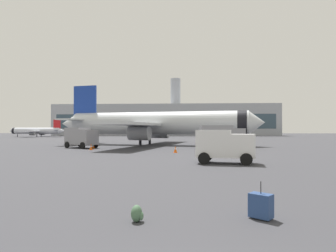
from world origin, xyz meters
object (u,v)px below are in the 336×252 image
(airplane_at_gate, at_px, (155,123))
(cargo_van, at_px, (224,145))
(safety_cone_near, at_px, (93,146))
(traveller_backpack, at_px, (137,214))
(rolling_suitcase, at_px, (261,206))
(fuel_truck, at_px, (221,136))
(safety_cone_far, at_px, (91,147))
(safety_cone_mid, at_px, (175,149))
(service_truck, at_px, (81,137))
(airplane_taxiing, at_px, (36,131))

(airplane_at_gate, height_order, cargo_van, airplane_at_gate)
(safety_cone_near, distance_m, traveller_backpack, 34.04)
(rolling_suitcase, distance_m, traveller_backpack, 3.65)
(airplane_at_gate, distance_m, traveller_backpack, 41.26)
(airplane_at_gate, xyz_separation_m, fuel_truck, (10.07, -8.07, -1.88))
(airplane_at_gate, distance_m, fuel_truck, 13.04)
(traveller_backpack, bearing_deg, safety_cone_far, 110.36)
(safety_cone_far, xyz_separation_m, rolling_suitcase, (14.36, -28.48, -0.02))
(rolling_suitcase, bearing_deg, safety_cone_mid, 97.74)
(safety_cone_mid, bearing_deg, service_truck, 150.58)
(cargo_van, bearing_deg, traveller_backpack, -106.69)
(fuel_truck, distance_m, cargo_van, 18.25)
(safety_cone_near, xyz_separation_m, rolling_suitcase, (15.05, -31.55, 0.10))
(airplane_taxiing, height_order, traveller_backpack, airplane_taxiing)
(safety_cone_far, bearing_deg, fuel_truck, 12.83)
(fuel_truck, xyz_separation_m, safety_cone_mid, (-6.13, -7.80, -1.41))
(airplane_at_gate, height_order, service_truck, airplane_at_gate)
(service_truck, bearing_deg, safety_cone_near, -20.99)
(airplane_taxiing, distance_m, service_truck, 71.40)
(safety_cone_mid, xyz_separation_m, rolling_suitcase, (3.34, -24.58, 0.03))
(airplane_taxiing, height_order, rolling_suitcase, airplane_taxiing)
(safety_cone_far, bearing_deg, service_truck, 125.26)
(airplane_taxiing, relative_size, service_truck, 3.97)
(rolling_suitcase, bearing_deg, airplane_taxiing, 120.70)
(safety_cone_near, distance_m, safety_cone_far, 3.15)
(service_truck, height_order, fuel_truck, fuel_truck)
(safety_cone_mid, bearing_deg, airplane_taxiing, 127.20)
(rolling_suitcase, bearing_deg, traveller_backpack, -172.03)
(safety_cone_near, relative_size, safety_cone_far, 0.72)
(cargo_van, bearing_deg, rolling_suitcase, -93.27)
(service_truck, relative_size, safety_cone_mid, 7.10)
(safety_cone_far, distance_m, traveller_backpack, 30.91)
(rolling_suitcase, bearing_deg, safety_cone_far, 116.76)
(cargo_van, distance_m, rolling_suitcase, 14.31)
(safety_cone_near, relative_size, safety_cone_mid, 0.80)
(service_truck, bearing_deg, airplane_taxiing, 122.16)
(safety_cone_far, bearing_deg, airplane_taxiing, 122.35)
(safety_cone_mid, bearing_deg, fuel_truck, 51.82)
(fuel_truck, relative_size, safety_cone_near, 10.45)
(fuel_truck, bearing_deg, traveller_backpack, -101.02)
(cargo_van, height_order, traveller_backpack, cargo_van)
(safety_cone_mid, height_order, traveller_backpack, safety_cone_mid)
(airplane_at_gate, xyz_separation_m, traveller_backpack, (3.67, -40.96, -3.42))
(safety_cone_near, bearing_deg, traveller_backpack, -70.35)
(airplane_at_gate, distance_m, service_truck, 12.90)
(safety_cone_far, relative_size, rolling_suitcase, 0.75)
(cargo_van, xyz_separation_m, safety_cone_mid, (-4.15, 10.34, -1.09))
(fuel_truck, bearing_deg, safety_cone_near, -177.33)
(airplane_at_gate, bearing_deg, airplane_taxiing, 132.42)
(airplane_at_gate, xyz_separation_m, safety_cone_mid, (3.94, -15.87, -3.29))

